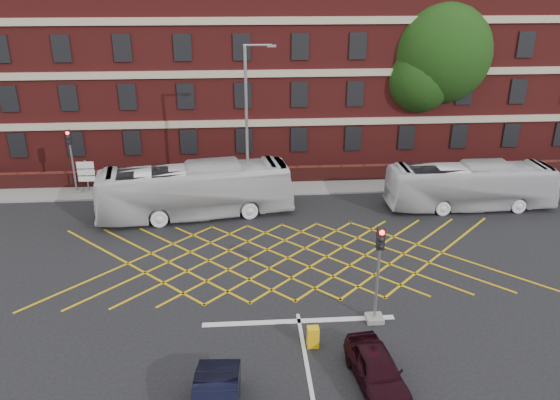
{
  "coord_description": "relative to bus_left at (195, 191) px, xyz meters",
  "views": [
    {
      "loc": [
        -2.15,
        -22.4,
        13.26
      ],
      "look_at": [
        -0.43,
        1.5,
        3.41
      ],
      "focal_mm": 35.0,
      "sensor_mm": 36.0,
      "label": 1
    }
  ],
  "objects": [
    {
      "name": "far_pavement",
      "position": [
        4.97,
        4.27,
        -1.53
      ],
      "size": [
        60.0,
        3.0,
        0.12
      ],
      "primitive_type": "cube",
      "color": "slate",
      "rests_on": "ground"
    },
    {
      "name": "street_lamp",
      "position": [
        3.18,
        1.34,
        1.84
      ],
      "size": [
        2.25,
        1.0,
        9.75
      ],
      "color": "slate",
      "rests_on": "ground"
    },
    {
      "name": "traffic_light_far",
      "position": [
        -8.14,
        4.19,
        0.18
      ],
      "size": [
        0.7,
        0.7,
        4.27
      ],
      "color": "slate",
      "rests_on": "ground"
    },
    {
      "name": "traffic_light_near",
      "position": [
        8.11,
        -11.4,
        0.18
      ],
      "size": [
        0.7,
        0.7,
        4.27
      ],
      "color": "slate",
      "rests_on": "ground"
    },
    {
      "name": "boundary_wall",
      "position": [
        4.97,
        5.27,
        -1.04
      ],
      "size": [
        56.0,
        0.5,
        1.1
      ],
      "primitive_type": "cube",
      "color": "#491513",
      "rests_on": "ground"
    },
    {
      "name": "bus_left",
      "position": [
        0.0,
        0.0,
        0.0
      ],
      "size": [
        11.68,
        4.35,
        3.18
      ],
      "primitive_type": "imported",
      "rotation": [
        0.0,
        0.0,
        1.72
      ],
      "color": "silver",
      "rests_on": "ground"
    },
    {
      "name": "bus_right",
      "position": [
        16.63,
        -0.0,
        -0.17
      ],
      "size": [
        10.18,
        2.41,
        2.84
      ],
      "primitive_type": "imported",
      "rotation": [
        0.0,
        0.0,
        1.57
      ],
      "color": "silver",
      "rests_on": "ground"
    },
    {
      "name": "direction_signs",
      "position": [
        -7.41,
        4.31,
        -0.21
      ],
      "size": [
        1.1,
        0.16,
        2.2
      ],
      "color": "gray",
      "rests_on": "ground"
    },
    {
      "name": "victorian_building",
      "position": [
        5.22,
        14.27,
        6.25
      ],
      "size": [
        51.0,
        12.17,
        20.4
      ],
      "color": "maroon",
      "rests_on": "ground"
    },
    {
      "name": "car_maroon",
      "position": [
        7.27,
        -15.16,
        -0.95
      ],
      "size": [
        1.93,
        3.9,
        1.28
      ],
      "primitive_type": "imported",
      "rotation": [
        0.0,
        0.0,
        0.12
      ],
      "color": "black",
      "rests_on": "ground"
    },
    {
      "name": "deciduous_tree",
      "position": [
        17.18,
        9.66,
        6.02
      ],
      "size": [
        7.77,
        7.6,
        11.95
      ],
      "color": "black",
      "rests_on": "ground"
    },
    {
      "name": "stop_line",
      "position": [
        4.97,
        -11.23,
        -1.58
      ],
      "size": [
        8.0,
        0.3,
        0.02
      ],
      "primitive_type": "cube",
      "color": "silver",
      "rests_on": "ground"
    },
    {
      "name": "ground",
      "position": [
        4.97,
        -7.73,
        -1.59
      ],
      "size": [
        120.0,
        120.0,
        0.0
      ],
      "primitive_type": "plane",
      "color": "black",
      "rests_on": "ground"
    },
    {
      "name": "utility_cabinet",
      "position": [
        5.33,
        -12.9,
        -1.16
      ],
      "size": [
        0.45,
        0.37,
        0.85
      ],
      "primitive_type": "cube",
      "color": "#E8AB0D",
      "rests_on": "ground"
    },
    {
      "name": "box_junction_hatching",
      "position": [
        4.97,
        -5.73,
        -1.58
      ],
      "size": [
        8.22,
        8.22,
        0.02
      ],
      "primitive_type": "cube",
      "rotation": [
        0.0,
        0.0,
        0.79
      ],
      "color": "#CC990C",
      "rests_on": "ground"
    }
  ]
}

